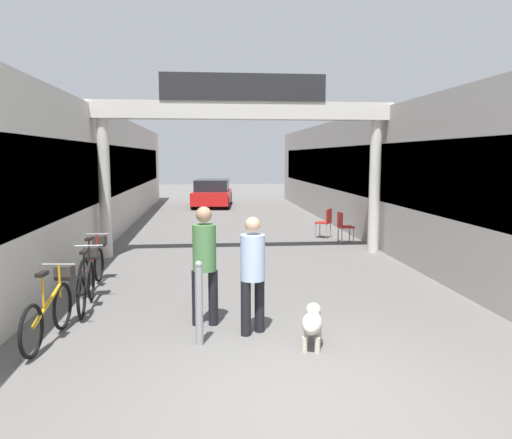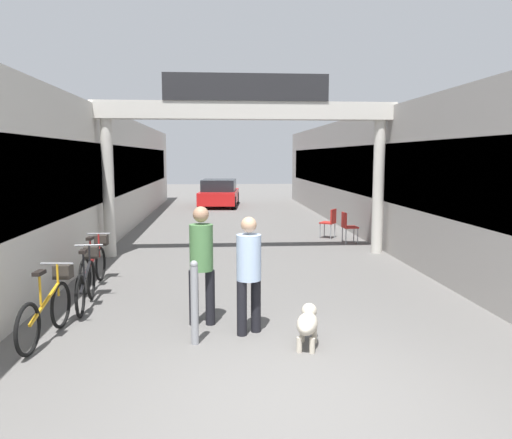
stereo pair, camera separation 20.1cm
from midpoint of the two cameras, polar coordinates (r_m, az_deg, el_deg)
ground_plane at (r=5.35m, az=3.74°, el=-20.07°), size 80.00×80.00×0.00m
storefront_left at (r=16.28m, az=-21.01°, el=4.63°), size 3.00×26.00×3.70m
storefront_right at (r=16.77m, az=14.98°, el=4.93°), size 3.00×26.00×3.70m
arcade_sign_gateway at (r=12.34m, az=-1.97°, el=10.51°), size 7.40×0.47×4.41m
pedestrian_with_dog at (r=6.88m, az=-1.22°, el=-5.54°), size 0.47×0.47×1.64m
pedestrian_companion at (r=7.26m, az=-6.71°, el=-4.36°), size 0.39×0.36×1.75m
dog_on_leash at (r=6.64m, az=5.58°, el=-11.59°), size 0.42×0.72×0.51m
bicycle_orange_nearest at (r=7.37m, az=-23.11°, el=-9.26°), size 0.46×1.69×0.98m
bicycle_black_second at (r=8.69m, az=-19.37°, el=-6.61°), size 0.46×1.69×0.98m
bicycle_red_third at (r=9.96m, az=-18.66°, el=-4.85°), size 0.46×1.69×0.98m
bollard_post_metal at (r=6.62m, az=-7.40°, el=-9.38°), size 0.10×0.10×1.12m
cafe_chair_red_nearer at (r=14.31m, az=9.55°, el=-0.56°), size 0.42×0.42×0.89m
cafe_chair_red_farther at (r=15.14m, az=7.60°, el=-0.10°), size 0.56×0.56×0.89m
parked_car_red at (r=24.72m, az=-5.26°, el=2.99°), size 2.09×4.14×1.33m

